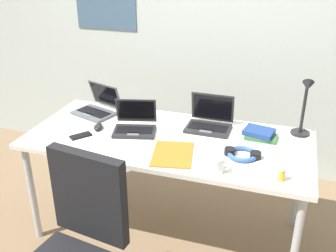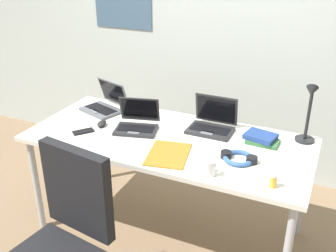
{
  "view_description": "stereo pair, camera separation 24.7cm",
  "coord_description": "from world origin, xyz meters",
  "px_view_note": "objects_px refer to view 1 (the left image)",
  "views": [
    {
      "loc": [
        0.69,
        -2.13,
        1.87
      ],
      "look_at": [
        0.0,
        0.0,
        0.82
      ],
      "focal_mm": 42.05,
      "sensor_mm": 36.0,
      "label": 1
    },
    {
      "loc": [
        0.92,
        -2.04,
        1.87
      ],
      "look_at": [
        0.0,
        0.0,
        0.82
      ],
      "focal_mm": 42.05,
      "sensor_mm": 36.0,
      "label": 2
    }
  ],
  "objects_px": {
    "book_stack": "(260,134)",
    "laptop_front_right": "(209,122)",
    "desk_lamp": "(304,108)",
    "laptop_mid_desk": "(135,125)",
    "computer_mouse": "(98,127)",
    "coffee_mug": "(217,165)",
    "cell_phone": "(81,136)",
    "headphones": "(242,154)",
    "paper_folder_mid_desk": "(173,154)",
    "pill_bottle": "(282,174)",
    "laptop_near_lamp": "(97,107)"
  },
  "relations": [
    {
      "from": "book_stack",
      "to": "laptop_front_right",
      "type": "bearing_deg",
      "value": 171.9
    },
    {
      "from": "desk_lamp",
      "to": "book_stack",
      "type": "relative_size",
      "value": 1.82
    },
    {
      "from": "laptop_mid_desk",
      "to": "computer_mouse",
      "type": "relative_size",
      "value": 3.35
    },
    {
      "from": "computer_mouse",
      "to": "coffee_mug",
      "type": "bearing_deg",
      "value": -31.32
    },
    {
      "from": "cell_phone",
      "to": "headphones",
      "type": "height_order",
      "value": "headphones"
    },
    {
      "from": "coffee_mug",
      "to": "cell_phone",
      "type": "bearing_deg",
      "value": 170.51
    },
    {
      "from": "computer_mouse",
      "to": "headphones",
      "type": "xyz_separation_m",
      "value": [
        0.97,
        -0.07,
        -0.0
      ]
    },
    {
      "from": "laptop_mid_desk",
      "to": "paper_folder_mid_desk",
      "type": "relative_size",
      "value": 1.04
    },
    {
      "from": "desk_lamp",
      "to": "computer_mouse",
      "type": "height_order",
      "value": "desk_lamp"
    },
    {
      "from": "cell_phone",
      "to": "paper_folder_mid_desk",
      "type": "relative_size",
      "value": 0.44
    },
    {
      "from": "pill_bottle",
      "to": "paper_folder_mid_desk",
      "type": "distance_m",
      "value": 0.63
    },
    {
      "from": "book_stack",
      "to": "paper_folder_mid_desk",
      "type": "relative_size",
      "value": 0.71
    },
    {
      "from": "desk_lamp",
      "to": "computer_mouse",
      "type": "relative_size",
      "value": 4.17
    },
    {
      "from": "laptop_front_right",
      "to": "book_stack",
      "type": "distance_m",
      "value": 0.34
    },
    {
      "from": "computer_mouse",
      "to": "cell_phone",
      "type": "relative_size",
      "value": 0.71
    },
    {
      "from": "laptop_front_right",
      "to": "desk_lamp",
      "type": "bearing_deg",
      "value": 5.56
    },
    {
      "from": "computer_mouse",
      "to": "pill_bottle",
      "type": "height_order",
      "value": "pill_bottle"
    },
    {
      "from": "laptop_near_lamp",
      "to": "desk_lamp",
      "type": "bearing_deg",
      "value": 2.38
    },
    {
      "from": "laptop_mid_desk",
      "to": "computer_mouse",
      "type": "bearing_deg",
      "value": -166.91
    },
    {
      "from": "paper_folder_mid_desk",
      "to": "coffee_mug",
      "type": "bearing_deg",
      "value": -20.69
    },
    {
      "from": "desk_lamp",
      "to": "laptop_front_right",
      "type": "distance_m",
      "value": 0.6
    },
    {
      "from": "laptop_front_right",
      "to": "paper_folder_mid_desk",
      "type": "xyz_separation_m",
      "value": [
        -0.12,
        -0.43,
        -0.04
      ]
    },
    {
      "from": "computer_mouse",
      "to": "paper_folder_mid_desk",
      "type": "height_order",
      "value": "computer_mouse"
    },
    {
      "from": "cell_phone",
      "to": "coffee_mug",
      "type": "height_order",
      "value": "coffee_mug"
    },
    {
      "from": "headphones",
      "to": "cell_phone",
      "type": "bearing_deg",
      "value": -176.58
    },
    {
      "from": "pill_bottle",
      "to": "laptop_near_lamp",
      "type": "bearing_deg",
      "value": 158.95
    },
    {
      "from": "computer_mouse",
      "to": "cell_phone",
      "type": "bearing_deg",
      "value": -126.54
    },
    {
      "from": "laptop_near_lamp",
      "to": "pill_bottle",
      "type": "height_order",
      "value": "laptop_near_lamp"
    },
    {
      "from": "laptop_mid_desk",
      "to": "laptop_front_right",
      "type": "height_order",
      "value": "laptop_front_right"
    },
    {
      "from": "computer_mouse",
      "to": "coffee_mug",
      "type": "distance_m",
      "value": 0.91
    },
    {
      "from": "pill_bottle",
      "to": "paper_folder_mid_desk",
      "type": "height_order",
      "value": "pill_bottle"
    },
    {
      "from": "laptop_near_lamp",
      "to": "coffee_mug",
      "type": "xyz_separation_m",
      "value": [
        0.99,
        -0.53,
        0.0
      ]
    },
    {
      "from": "desk_lamp",
      "to": "paper_folder_mid_desk",
      "type": "bearing_deg",
      "value": -145.65
    },
    {
      "from": "headphones",
      "to": "computer_mouse",
      "type": "bearing_deg",
      "value": 175.79
    },
    {
      "from": "cell_phone",
      "to": "paper_folder_mid_desk",
      "type": "distance_m",
      "value": 0.63
    },
    {
      "from": "laptop_mid_desk",
      "to": "book_stack",
      "type": "relative_size",
      "value": 1.46
    },
    {
      "from": "laptop_mid_desk",
      "to": "laptop_near_lamp",
      "type": "distance_m",
      "value": 0.42
    },
    {
      "from": "paper_folder_mid_desk",
      "to": "computer_mouse",
      "type": "bearing_deg",
      "value": 162.8
    },
    {
      "from": "laptop_near_lamp",
      "to": "laptop_front_right",
      "type": "distance_m",
      "value": 0.83
    },
    {
      "from": "computer_mouse",
      "to": "book_stack",
      "type": "bearing_deg",
      "value": -2.04
    },
    {
      "from": "desk_lamp",
      "to": "coffee_mug",
      "type": "xyz_separation_m",
      "value": [
        -0.42,
        -0.59,
        -0.15
      ]
    },
    {
      "from": "desk_lamp",
      "to": "coffee_mug",
      "type": "relative_size",
      "value": 3.54
    },
    {
      "from": "computer_mouse",
      "to": "paper_folder_mid_desk",
      "type": "bearing_deg",
      "value": -30.15
    },
    {
      "from": "cell_phone",
      "to": "book_stack",
      "type": "xyz_separation_m",
      "value": [
        1.09,
        0.33,
        0.02
      ]
    },
    {
      "from": "laptop_mid_desk",
      "to": "pill_bottle",
      "type": "bearing_deg",
      "value": -18.57
    },
    {
      "from": "desk_lamp",
      "to": "laptop_near_lamp",
      "type": "bearing_deg",
      "value": -177.62
    },
    {
      "from": "paper_folder_mid_desk",
      "to": "coffee_mug",
      "type": "xyz_separation_m",
      "value": [
        0.29,
        -0.11,
        0.04
      ]
    },
    {
      "from": "desk_lamp",
      "to": "laptop_mid_desk",
      "type": "distance_m",
      "value": 1.08
    },
    {
      "from": "laptop_front_right",
      "to": "pill_bottle",
      "type": "xyz_separation_m",
      "value": [
        0.5,
        -0.51,
        -0.0
      ]
    },
    {
      "from": "desk_lamp",
      "to": "headphones",
      "type": "distance_m",
      "value": 0.52
    }
  ]
}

